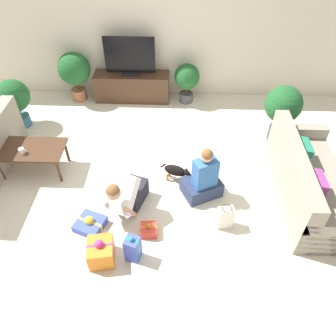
{
  "coord_description": "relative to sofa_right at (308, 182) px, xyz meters",
  "views": [
    {
      "loc": [
        0.59,
        -3.46,
        3.6
      ],
      "look_at": [
        0.46,
        -0.16,
        0.45
      ],
      "focal_mm": 35.0,
      "sensor_mm": 36.0,
      "label": 1
    }
  ],
  "objects": [
    {
      "name": "person_kneeling",
      "position": [
        -2.51,
        -0.35,
        0.05
      ],
      "size": [
        0.54,
        0.83,
        0.79
      ],
      "rotation": [
        0.0,
        0.0,
        -0.32
      ],
      "color": "#23232D",
      "rests_on": "ground_plane"
    },
    {
      "name": "gift_box_d",
      "position": [
        -2.97,
        -0.66,
        -0.23
      ],
      "size": [
        0.45,
        0.45,
        0.19
      ],
      "rotation": [
        0.0,
        0.0,
        -0.35
      ],
      "color": "#3D51BC",
      "rests_on": "ground_plane"
    },
    {
      "name": "gift_box_b",
      "position": [
        -2.73,
        -1.13,
        -0.14
      ],
      "size": [
        0.35,
        0.38,
        0.37
      ],
      "rotation": [
        0.0,
        0.0,
        0.16
      ],
      "color": "orange",
      "rests_on": "ground_plane"
    },
    {
      "name": "gift_box_a",
      "position": [
        -2.18,
        -0.72,
        -0.23
      ],
      "size": [
        0.23,
        0.22,
        0.19
      ],
      "rotation": [
        0.0,
        0.0,
        0.08
      ],
      "color": "red",
      "rests_on": "ground_plane"
    },
    {
      "name": "potted_plant_back_left",
      "position": [
        -3.85,
        2.51,
        0.33
      ],
      "size": [
        0.61,
        0.61,
        0.97
      ],
      "color": "#A36042",
      "rests_on": "ground_plane"
    },
    {
      "name": "potted_plant_corner_right",
      "position": [
        -0.15,
        1.34,
        0.37
      ],
      "size": [
        0.6,
        0.6,
        1.01
      ],
      "color": "#4C4C51",
      "rests_on": "ground_plane"
    },
    {
      "name": "potted_plant_corner_left",
      "position": [
        -4.7,
        1.59,
        0.26
      ],
      "size": [
        0.57,
        0.57,
        0.89
      ],
      "color": "#336B84",
      "rests_on": "ground_plane"
    },
    {
      "name": "potted_plant_back_right",
      "position": [
        -1.69,
        2.51,
        0.2
      ],
      "size": [
        0.49,
        0.49,
        0.79
      ],
      "color": "#4C4C51",
      "rests_on": "ground_plane"
    },
    {
      "name": "dog",
      "position": [
        -1.81,
        0.24,
        -0.09
      ],
      "size": [
        0.52,
        0.27,
        0.31
      ],
      "rotation": [
        0.0,
        0.0,
        1.23
      ],
      "color": "black",
      "rests_on": "ground_plane"
    },
    {
      "name": "tv",
      "position": [
        -2.77,
        2.56,
        0.58
      ],
      "size": [
        0.95,
        0.2,
        0.73
      ],
      "color": "black",
      "rests_on": "tv_console"
    },
    {
      "name": "person_sitting",
      "position": [
        -1.47,
        -0.0,
        0.01
      ],
      "size": [
        0.64,
        0.61,
        0.87
      ],
      "rotation": [
        0.0,
        0.0,
        3.59
      ],
      "color": "#283351",
      "rests_on": "ground_plane"
    },
    {
      "name": "coffee_table",
      "position": [
        -4.04,
        0.41,
        0.09
      ],
      "size": [
        1.01,
        0.58,
        0.44
      ],
      "color": "#472D1E",
      "rests_on": "ground_plane"
    },
    {
      "name": "ground_plane",
      "position": [
        -2.42,
        0.21,
        -0.3
      ],
      "size": [
        16.0,
        16.0,
        0.0
      ],
      "primitive_type": "plane",
      "color": "beige"
    },
    {
      "name": "mug",
      "position": [
        -4.11,
        0.3,
        0.19
      ],
      "size": [
        0.12,
        0.08,
        0.09
      ],
      "color": "silver",
      "rests_on": "coffee_table"
    },
    {
      "name": "gift_box_c",
      "position": [
        -2.34,
        -1.09,
        -0.11
      ],
      "size": [
        0.21,
        0.21,
        0.41
      ],
      "rotation": [
        0.0,
        0.0,
        -0.31
      ],
      "color": "#3D51BC",
      "rests_on": "ground_plane"
    },
    {
      "name": "sofa_right",
      "position": [
        0.0,
        0.0,
        0.0
      ],
      "size": [
        0.84,
        1.97,
        0.83
      ],
      "rotation": [
        0.0,
        0.0,
        1.57
      ],
      "color": "gray",
      "rests_on": "ground_plane"
    },
    {
      "name": "wall_back",
      "position": [
        -2.42,
        2.84,
        1.0
      ],
      "size": [
        8.4,
        0.06,
        2.6
      ],
      "color": "beige",
      "rests_on": "ground_plane"
    },
    {
      "name": "gift_bag_a",
      "position": [
        -1.19,
        -0.57,
        -0.12
      ],
      "size": [
        0.23,
        0.16,
        0.37
      ],
      "rotation": [
        0.0,
        0.0,
        0.22
      ],
      "color": "white",
      "rests_on": "ground_plane"
    },
    {
      "name": "tv_console",
      "position": [
        -2.77,
        2.56,
        -0.02
      ],
      "size": [
        1.46,
        0.42,
        0.54
      ],
      "color": "#472D1E",
      "rests_on": "ground_plane"
    }
  ]
}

